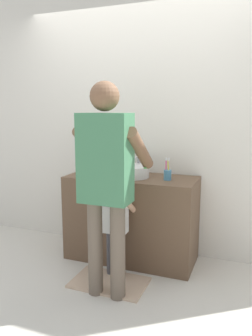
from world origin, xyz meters
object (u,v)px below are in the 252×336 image
Objects in this scene: adult_parent at (106,172)px; soap_bottle at (103,168)px; toothbrush_cup at (168,174)px; child_toddler at (116,218)px.

soap_bottle is at bearing 117.03° from adult_parent.
adult_parent reaches higher than toothbrush_cup.
adult_parent reaches higher than soap_bottle.
adult_parent reaches higher than child_toddler.
adult_parent is at bearing -62.97° from soap_bottle.
soap_bottle is 0.77m from adult_parent.
toothbrush_cup is at bearing 65.40° from adult_parent.
toothbrush_cup is at bearing 0.11° from soap_bottle.
child_toddler is at bearing 100.08° from adult_parent.
child_toddler is at bearing -134.21° from toothbrush_cup.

